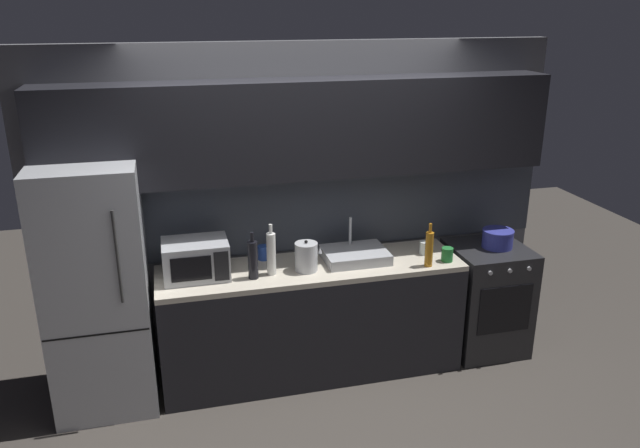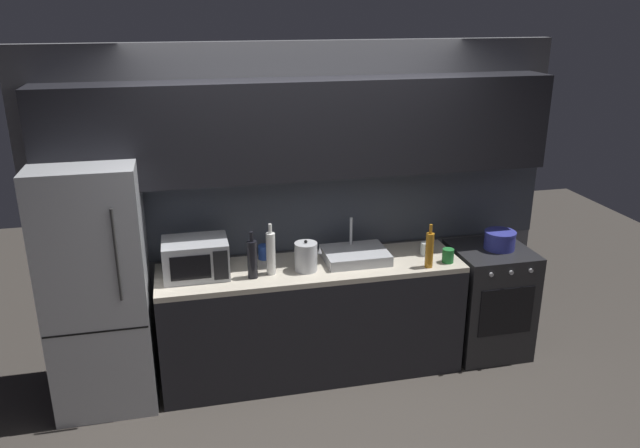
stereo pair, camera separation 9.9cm
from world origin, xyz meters
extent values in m
plane|color=#3D3833|center=(0.00, 0.00, 0.00)|extent=(10.00, 10.00, 0.00)
cube|color=slate|center=(0.00, 1.30, 1.25)|extent=(4.02, 0.10, 2.50)
cube|color=#3D424C|center=(0.00, 1.25, 1.20)|extent=(4.02, 0.01, 0.60)
cube|color=black|center=(0.00, 1.08, 1.90)|extent=(3.70, 0.34, 0.70)
cube|color=black|center=(0.00, 0.90, 0.43)|extent=(2.28, 0.60, 0.86)
cube|color=beige|center=(0.00, 0.90, 0.88)|extent=(2.28, 0.60, 0.04)
cube|color=#B7BABF|center=(-1.52, 0.90, 0.89)|extent=(0.68, 0.66, 1.78)
cube|color=black|center=(-1.52, 0.57, 0.71)|extent=(0.67, 0.00, 0.01)
cylinder|color=#333333|center=(-1.34, 0.55, 1.25)|extent=(0.02, 0.02, 0.62)
cube|color=#232326|center=(1.48, 0.90, 0.45)|extent=(0.60, 0.60, 0.90)
cube|color=black|center=(1.48, 0.60, 0.50)|extent=(0.45, 0.01, 0.40)
cylinder|color=#B2B2B7|center=(1.32, 0.59, 0.83)|extent=(0.03, 0.02, 0.03)
cylinder|color=#B2B2B7|center=(1.48, 0.59, 0.83)|extent=(0.03, 0.02, 0.03)
cylinder|color=#B2B2B7|center=(1.65, 0.59, 0.83)|extent=(0.03, 0.02, 0.03)
cube|color=#A8AAAF|center=(-0.84, 0.92, 1.04)|extent=(0.46, 0.34, 0.27)
cube|color=black|center=(-0.88, 0.75, 1.04)|extent=(0.28, 0.01, 0.18)
cube|color=black|center=(-0.68, 0.75, 1.04)|extent=(0.10, 0.01, 0.22)
cube|color=#ADAFB5|center=(0.35, 0.93, 0.94)|extent=(0.48, 0.38, 0.08)
cylinder|color=silver|center=(0.35, 1.06, 1.09)|extent=(0.02, 0.02, 0.22)
cylinder|color=#B7BABF|center=(-0.05, 0.83, 1.01)|extent=(0.17, 0.17, 0.21)
sphere|color=black|center=(-0.05, 0.83, 1.13)|extent=(0.02, 0.02, 0.02)
cone|color=#B7BABF|center=(0.05, 0.83, 1.05)|extent=(0.03, 0.03, 0.05)
cylinder|color=black|center=(-0.45, 0.79, 1.04)|extent=(0.07, 0.07, 0.28)
cylinder|color=black|center=(-0.45, 0.79, 1.21)|extent=(0.03, 0.03, 0.07)
cylinder|color=#B27019|center=(0.85, 0.68, 1.03)|extent=(0.06, 0.06, 0.27)
cylinder|color=#B27019|center=(0.85, 0.68, 1.20)|extent=(0.02, 0.02, 0.07)
cylinder|color=silver|center=(-0.31, 0.83, 1.06)|extent=(0.07, 0.07, 0.31)
cylinder|color=silver|center=(-0.31, 0.83, 1.25)|extent=(0.03, 0.03, 0.07)
cylinder|color=silver|center=(0.92, 0.91, 0.95)|extent=(0.08, 0.08, 0.10)
cylinder|color=#234299|center=(-0.32, 1.12, 0.95)|extent=(0.09, 0.09, 0.11)
cylinder|color=#1E6B2D|center=(1.02, 0.73, 0.95)|extent=(0.09, 0.09, 0.11)
cylinder|color=#333899|center=(1.54, 0.90, 0.96)|extent=(0.24, 0.24, 0.13)
cylinder|color=#333899|center=(1.54, 0.90, 1.04)|extent=(0.25, 0.25, 0.02)
camera|label=1|loc=(-0.99, -3.25, 2.75)|focal=34.88mm
camera|label=2|loc=(-0.90, -3.27, 2.75)|focal=34.88mm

